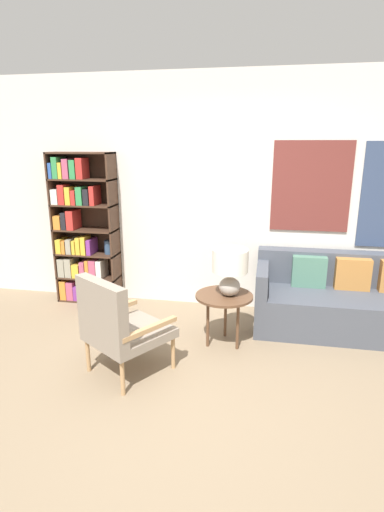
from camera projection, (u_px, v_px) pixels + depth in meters
name	position (u px, v px, depth m)	size (l,w,h in m)	color
ground_plane	(173.00, 402.00, 3.08)	(14.00, 14.00, 0.00)	#847056
wall_back	(217.00, 195.00, 4.62)	(6.40, 0.08, 2.70)	silver
bookshelf	(81.00, 234.00, 4.87)	(0.76, 0.30, 1.83)	#422B1E
armchair	(117.00, 324.00, 3.31)	(0.83, 0.84, 0.89)	tan
couch	(352.00, 302.00, 4.23)	(2.01, 0.81, 0.79)	#474C56
side_table	(224.00, 300.00, 3.86)	(0.56, 0.56, 0.52)	brown
table_lamp	(230.00, 266.00, 3.75)	(0.34, 0.34, 0.46)	#A59E93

